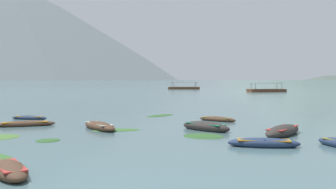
# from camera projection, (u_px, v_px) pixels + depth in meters

# --- Properties ---
(ground_plane) EXTENTS (6000.00, 6000.00, 0.00)m
(ground_plane) POSITION_uv_depth(u_px,v_px,m) (155.00, 79.00, 1506.36)
(ground_plane) COLOR slate
(mountain_2) EXTENTS (515.92, 515.92, 202.02)m
(mountain_2) POSITION_uv_depth(u_px,v_px,m) (105.00, 56.00, 1634.34)
(mountain_2) COLOR slate
(mountain_2) RESTS_ON ground
(mountain_3) EXTENTS (496.28, 496.28, 197.46)m
(mountain_3) POSITION_uv_depth(u_px,v_px,m) (306.00, 49.00, 1228.31)
(mountain_3) COLOR slate
(mountain_3) RESTS_ON ground
(rowboat_0) EXTENTS (3.84, 4.49, 0.73)m
(rowboat_0) POSITION_uv_depth(u_px,v_px,m) (283.00, 131.00, 23.26)
(rowboat_0) COLOR #2D2826
(rowboat_0) RESTS_ON ground
(rowboat_1) EXTENTS (3.51, 3.66, 0.72)m
(rowboat_1) POSITION_uv_depth(u_px,v_px,m) (206.00, 127.00, 25.31)
(rowboat_1) COLOR #2D2826
(rowboat_1) RESTS_ON ground
(rowboat_2) EXTENTS (3.22, 4.26, 0.63)m
(rowboat_2) POSITION_uv_depth(u_px,v_px,m) (99.00, 126.00, 25.85)
(rowboat_2) COLOR #4C3323
(rowboat_2) RESTS_ON ground
(rowboat_3) EXTENTS (3.12, 2.79, 0.45)m
(rowboat_3) POSITION_uv_depth(u_px,v_px,m) (217.00, 119.00, 30.82)
(rowboat_3) COLOR #4C3323
(rowboat_3) RESTS_ON ground
(rowboat_6) EXTENTS (2.57, 3.29, 0.57)m
(rowboat_6) POSITION_uv_depth(u_px,v_px,m) (10.00, 170.00, 13.54)
(rowboat_6) COLOR #4C3323
(rowboat_6) RESTS_ON ground
(rowboat_7) EXTENTS (3.74, 1.73, 0.55)m
(rowboat_7) POSITION_uv_depth(u_px,v_px,m) (264.00, 143.00, 19.24)
(rowboat_7) COLOR navy
(rowboat_7) RESTS_ON ground
(rowboat_10) EXTENTS (3.29, 1.52, 0.39)m
(rowboat_10) POSITION_uv_depth(u_px,v_px,m) (29.00, 118.00, 32.18)
(rowboat_10) COLOR navy
(rowboat_10) RESTS_ON ground
(rowboat_12) EXTENTS (4.33, 2.23, 0.48)m
(rowboat_12) POSITION_uv_depth(u_px,v_px,m) (25.00, 124.00, 27.57)
(rowboat_12) COLOR #4C3323
(rowboat_12) RESTS_ON ground
(ferry_0) EXTENTS (10.38, 5.69, 2.54)m
(ferry_0) POSITION_uv_depth(u_px,v_px,m) (184.00, 88.00, 123.34)
(ferry_0) COLOR brown
(ferry_0) RESTS_ON ground
(ferry_1) EXTENTS (9.88, 4.98, 2.54)m
(ferry_1) POSITION_uv_depth(u_px,v_px,m) (266.00, 90.00, 98.26)
(ferry_1) COLOR brown
(ferry_1) RESTS_ON ground
(weed_patch_0) EXTENTS (1.71, 1.78, 0.14)m
(weed_patch_0) POSITION_uv_depth(u_px,v_px,m) (48.00, 141.00, 21.05)
(weed_patch_0) COLOR #2D5628
(weed_patch_0) RESTS_ON ground
(weed_patch_2) EXTENTS (3.30, 3.59, 0.14)m
(weed_patch_2) POSITION_uv_depth(u_px,v_px,m) (160.00, 116.00, 35.25)
(weed_patch_2) COLOR #2D5628
(weed_patch_2) RESTS_ON ground
(weed_patch_3) EXTENTS (3.38, 3.37, 0.14)m
(weed_patch_3) POSITION_uv_depth(u_px,v_px,m) (203.00, 136.00, 22.71)
(weed_patch_3) COLOR #2D5628
(weed_patch_3) RESTS_ON ground
(weed_patch_6) EXTENTS (3.31, 1.79, 0.14)m
(weed_patch_6) POSITION_uv_depth(u_px,v_px,m) (116.00, 130.00, 25.29)
(weed_patch_6) COLOR #38662D
(weed_patch_6) RESTS_ON ground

